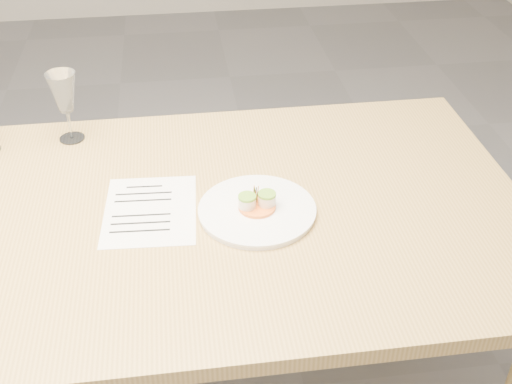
{
  "coord_description": "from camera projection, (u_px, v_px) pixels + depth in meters",
  "views": [
    {
      "loc": [
        0.33,
        -1.29,
        1.72
      ],
      "look_at": [
        0.51,
        -0.02,
        0.8
      ],
      "focal_mm": 45.0,
      "sensor_mm": 36.0,
      "label": 1
    }
  ],
  "objects": [
    {
      "name": "recipe_sheet",
      "position": [
        150.0,
        210.0,
        1.6
      ],
      "size": [
        0.24,
        0.3,
        0.0
      ],
      "rotation": [
        0.0,
        0.0,
        -0.06
      ],
      "color": "white",
      "rests_on": "dining_table"
    },
    {
      "name": "dinner_plate",
      "position": [
        257.0,
        209.0,
        1.59
      ],
      "size": [
        0.29,
        0.29,
        0.08
      ],
      "rotation": [
        0.0,
        0.0,
        0.43
      ],
      "color": "white",
      "rests_on": "dining_table"
    },
    {
      "name": "dining_table",
      "position": [
        54.0,
        242.0,
        1.6
      ],
      "size": [
        2.4,
        1.0,
        0.75
      ],
      "color": "tan",
      "rests_on": "ground"
    },
    {
      "name": "wine_glass_3",
      "position": [
        64.0,
        94.0,
        1.8
      ],
      "size": [
        0.08,
        0.08,
        0.21
      ],
      "color": "white",
      "rests_on": "dining_table"
    }
  ]
}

